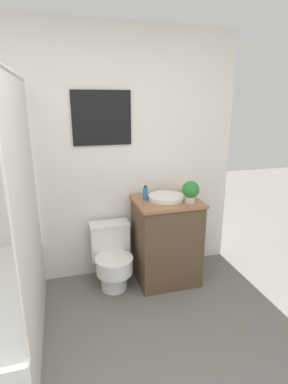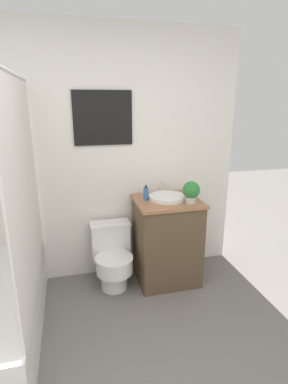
{
  "view_description": "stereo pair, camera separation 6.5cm",
  "coord_description": "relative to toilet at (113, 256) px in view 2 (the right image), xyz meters",
  "views": [
    {
      "loc": [
        -0.24,
        -0.97,
        1.79
      ],
      "look_at": [
        0.46,
        1.51,
        1.02
      ],
      "focal_mm": 28.0,
      "sensor_mm": 36.0,
      "label": 1
    },
    {
      "loc": [
        -0.17,
        -0.98,
        1.79
      ],
      "look_at": [
        0.46,
        1.51,
        1.02
      ],
      "focal_mm": 28.0,
      "sensor_mm": 36.0,
      "label": 2
    }
  ],
  "objects": [
    {
      "name": "wall_back",
      "position": [
        -0.18,
        0.29,
        0.95
      ],
      "size": [
        3.11,
        0.07,
        2.5
      ],
      "color": "white",
      "rests_on": "ground_plane"
    },
    {
      "name": "vanity",
      "position": [
        0.55,
        -0.03,
        0.13
      ],
      "size": [
        0.63,
        0.56,
        0.87
      ],
      "color": "brown",
      "rests_on": "ground_plane"
    },
    {
      "name": "sink",
      "position": [
        0.55,
        -0.01,
        0.58
      ],
      "size": [
        0.36,
        0.39,
        0.13
      ],
      "color": "white",
      "rests_on": "vanity"
    },
    {
      "name": "shower_area",
      "position": [
        -0.93,
        -0.51,
        -0.03
      ],
      "size": [
        0.58,
        1.55,
        1.98
      ],
      "color": "white",
      "rests_on": "ground_plane"
    },
    {
      "name": "toilet",
      "position": [
        0.0,
        0.0,
        0.0
      ],
      "size": [
        0.4,
        0.51,
        0.63
      ],
      "color": "white",
      "rests_on": "ground_plane"
    },
    {
      "name": "soap_bottle",
      "position": [
        0.35,
        0.02,
        0.63
      ],
      "size": [
        0.05,
        0.05,
        0.15
      ],
      "color": "#2D6BB2",
      "rests_on": "vanity"
    },
    {
      "name": "potted_plant",
      "position": [
        0.74,
        -0.17,
        0.68
      ],
      "size": [
        0.16,
        0.16,
        0.21
      ],
      "color": "beige",
      "rests_on": "vanity"
    }
  ]
}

